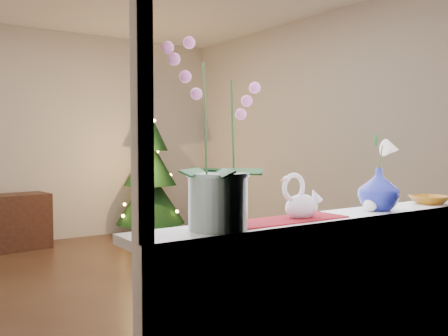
# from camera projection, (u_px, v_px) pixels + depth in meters

# --- Properties ---
(ground) EXTENTS (5.00, 5.00, 0.00)m
(ground) POSITION_uv_depth(u_px,v_px,m) (136.00, 285.00, 4.42)
(ground) COLOR #3A2318
(ground) RESTS_ON ground
(wall_back) EXTENTS (4.50, 0.10, 2.70)m
(wall_back) POSITION_uv_depth(u_px,v_px,m) (54.00, 136.00, 6.42)
(wall_back) COLOR beige
(wall_back) RESTS_ON ground
(wall_front) EXTENTS (4.50, 0.10, 2.70)m
(wall_front) POSITION_uv_depth(u_px,v_px,m) (360.00, 125.00, 2.29)
(wall_front) COLOR beige
(wall_front) RESTS_ON ground
(wall_right) EXTENTS (0.10, 5.00, 2.70)m
(wall_right) POSITION_uv_depth(u_px,v_px,m) (319.00, 135.00, 5.62)
(wall_right) COLOR beige
(wall_right) RESTS_ON ground
(window_apron) EXTENTS (2.20, 0.08, 0.88)m
(window_apron) POSITION_uv_depth(u_px,v_px,m) (351.00, 317.00, 2.37)
(window_apron) COLOR white
(window_apron) RESTS_ON ground
(windowsill) EXTENTS (2.20, 0.26, 0.04)m
(windowsill) POSITION_uv_depth(u_px,v_px,m) (338.00, 218.00, 2.42)
(windowsill) COLOR white
(windowsill) RESTS_ON window_apron
(window_frame) EXTENTS (2.22, 0.06, 1.60)m
(window_frame) POSITION_uv_depth(u_px,v_px,m) (356.00, 49.00, 2.30)
(window_frame) COLOR white
(window_frame) RESTS_ON windowsill
(runner) EXTENTS (0.70, 0.20, 0.01)m
(runner) POSITION_uv_depth(u_px,v_px,m) (278.00, 221.00, 2.21)
(runner) COLOR maroon
(runner) RESTS_ON windowsill
(orchid_pot) EXTENTS (0.33, 0.33, 0.76)m
(orchid_pot) POSITION_uv_depth(u_px,v_px,m) (218.00, 135.00, 1.99)
(orchid_pot) COLOR beige
(orchid_pot) RESTS_ON windowsill
(swan) EXTENTS (0.25, 0.13, 0.20)m
(swan) POSITION_uv_depth(u_px,v_px,m) (302.00, 197.00, 2.28)
(swan) COLOR silver
(swan) RESTS_ON windowsill
(blue_vase) EXTENTS (0.31, 0.31, 0.25)m
(blue_vase) POSITION_uv_depth(u_px,v_px,m) (379.00, 186.00, 2.56)
(blue_vase) COLOR navy
(blue_vase) RESTS_ON windowsill
(lily) EXTENTS (0.14, 0.08, 0.19)m
(lily) POSITION_uv_depth(u_px,v_px,m) (379.00, 143.00, 2.55)
(lily) COLOR white
(lily) RESTS_ON blue_vase
(paperweight) EXTENTS (0.09, 0.09, 0.07)m
(paperweight) POSITION_uv_depth(u_px,v_px,m) (370.00, 205.00, 2.52)
(paperweight) COLOR white
(paperweight) RESTS_ON windowsill
(amber_dish) EXTENTS (0.20, 0.20, 0.04)m
(amber_dish) POSITION_uv_depth(u_px,v_px,m) (430.00, 200.00, 2.82)
(amber_dish) COLOR #90560E
(amber_dish) RESTS_ON windowsill
(xmas_tree) EXTENTS (1.16, 1.16, 1.67)m
(xmas_tree) POSITION_uv_depth(u_px,v_px,m) (150.00, 175.00, 6.61)
(xmas_tree) COLOR #0F3318
(xmas_tree) RESTS_ON ground
(side_table) EXTENTS (0.92, 0.53, 0.66)m
(side_table) POSITION_uv_depth(u_px,v_px,m) (9.00, 222.00, 5.85)
(side_table) COLOR black
(side_table) RESTS_ON ground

